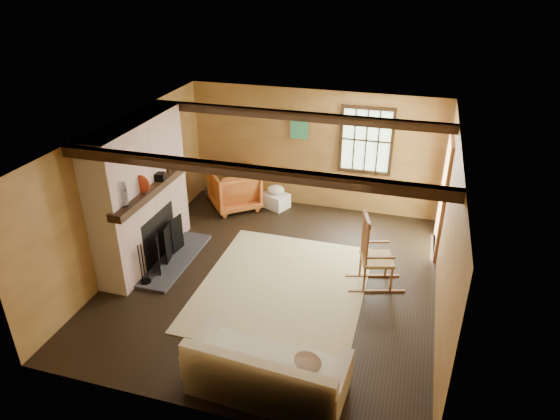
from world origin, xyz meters
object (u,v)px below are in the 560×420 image
(rocking_chair, at_px, (374,257))
(fireplace, at_px, (142,199))
(armchair, at_px, (234,189))
(laundry_basket, at_px, (276,200))
(sofa, at_px, (267,376))

(rocking_chair, bearing_deg, fireplace, 77.67)
(fireplace, xyz_separation_m, armchair, (0.72, 2.20, -0.69))
(fireplace, bearing_deg, armchair, 71.87)
(fireplace, relative_size, armchair, 2.62)
(fireplace, relative_size, rocking_chair, 1.99)
(fireplace, xyz_separation_m, rocking_chair, (3.75, 0.26, -0.60))
(rocking_chair, distance_m, laundry_basket, 3.14)
(laundry_basket, bearing_deg, sofa, -74.50)
(rocking_chair, xyz_separation_m, sofa, (-0.92, -2.55, -0.24))
(rocking_chair, xyz_separation_m, laundry_basket, (-2.23, 2.18, -0.36))
(fireplace, distance_m, armchair, 2.41)
(fireplace, bearing_deg, sofa, -38.93)
(rocking_chair, bearing_deg, armchair, 41.11)
(sofa, bearing_deg, armchair, 119.27)
(fireplace, bearing_deg, rocking_chair, 4.04)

